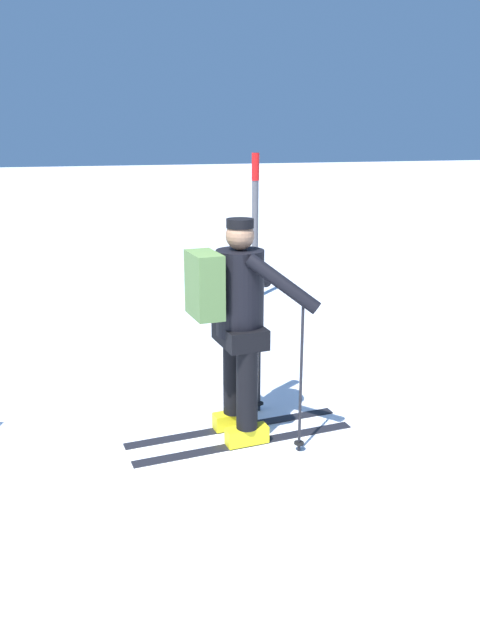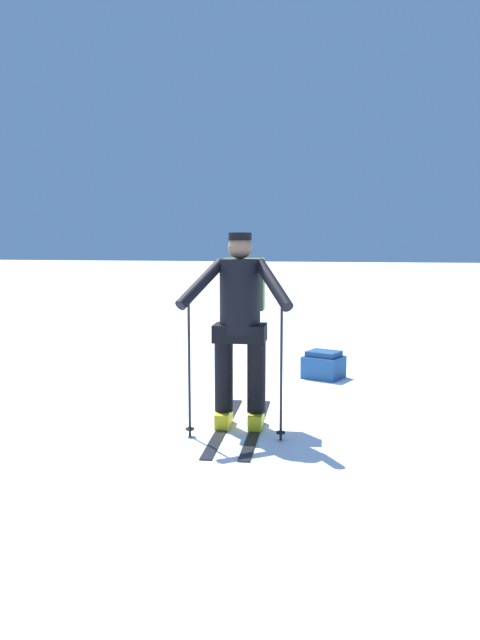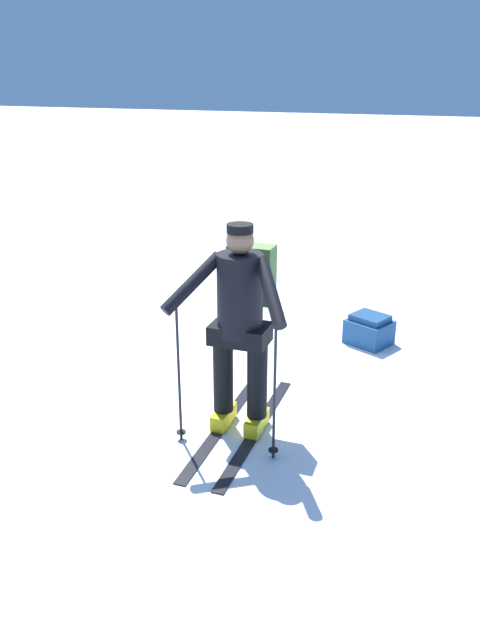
% 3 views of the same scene
% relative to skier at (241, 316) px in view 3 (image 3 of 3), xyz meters
% --- Properties ---
extents(ground_plane, '(80.00, 80.00, 0.00)m').
position_rel_skier_xyz_m(ground_plane, '(-0.77, -0.74, -0.90)').
color(ground_plane, white).
extents(skier, '(1.66, 0.91, 1.57)m').
position_rel_skier_xyz_m(skier, '(0.00, 0.00, 0.00)').
color(skier, black).
rests_on(skier, ground_plane).
extents(dropped_backpack, '(0.47, 0.50, 0.30)m').
position_rel_skier_xyz_m(dropped_backpack, '(-1.95, 0.56, -0.76)').
color(dropped_backpack, navy).
rests_on(dropped_backpack, ground_plane).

